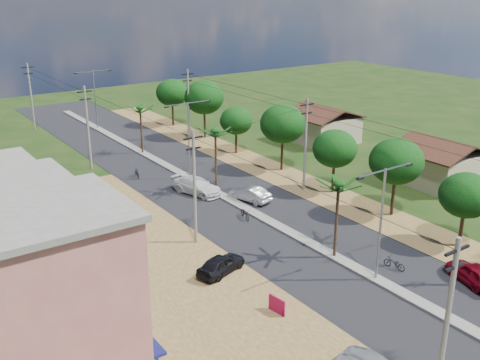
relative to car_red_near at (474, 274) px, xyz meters
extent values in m
plane|color=black|center=(-5.00, 4.01, -0.72)|extent=(160.00, 160.00, 0.00)
cube|color=black|center=(-5.00, 19.01, -0.70)|extent=(12.00, 110.00, 0.04)
cube|color=#605E56|center=(-5.00, 22.01, -0.63)|extent=(1.00, 90.00, 0.18)
cube|color=brown|center=(-20.00, 12.01, -0.70)|extent=(18.00, 46.00, 0.04)
cube|color=brown|center=(3.50, 19.01, -0.71)|extent=(5.00, 90.00, 0.03)
cube|color=#96504C|center=(-27.00, 4.01, 4.28)|extent=(8.00, 6.00, 10.00)
cube|color=#605E56|center=(-27.00, 4.01, 9.43)|extent=(8.40, 6.40, 0.30)
cube|color=#111347|center=(-22.60, 4.01, 2.38)|extent=(0.80, 5.40, 0.15)
cube|color=navy|center=(-22.92, 4.01, 5.78)|extent=(0.12, 4.20, 1.20)
cube|color=tan|center=(-27.00, 11.01, 3.78)|extent=(8.00, 6.00, 9.00)
cube|color=#111347|center=(-22.60, 11.01, 2.38)|extent=(0.80, 5.40, 0.15)
cube|color=black|center=(-22.95, 11.01, 0.58)|extent=(0.10, 3.00, 2.40)
cube|color=navy|center=(-22.92, 11.01, 5.13)|extent=(0.12, 4.20, 1.20)
cube|color=#111347|center=(-22.60, 18.01, 2.38)|extent=(0.80, 5.40, 0.15)
cube|color=black|center=(-22.95, 18.01, 0.58)|extent=(0.10, 3.00, 2.40)
cube|color=navy|center=(-22.92, 18.01, 4.48)|extent=(0.12, 4.20, 1.20)
cube|color=tan|center=(15.00, 14.01, 0.93)|extent=(7.00, 7.00, 3.30)
cube|color=tan|center=(16.00, 32.01, 0.93)|extent=(7.00, 7.00, 3.30)
cylinder|color=black|center=(4.30, 4.01, 1.20)|extent=(0.28, 0.28, 3.85)
ellipsoid|color=black|center=(4.30, 4.01, 3.40)|extent=(4.00, 4.00, 3.40)
cylinder|color=black|center=(4.70, 11.01, 1.55)|extent=(0.28, 0.28, 4.55)
ellipsoid|color=black|center=(4.70, 11.01, 4.15)|extent=(4.60, 4.60, 3.91)
cylinder|color=black|center=(4.40, 18.01, 1.31)|extent=(0.28, 0.28, 4.06)
ellipsoid|color=black|center=(4.40, 18.01, 3.63)|extent=(4.20, 4.20, 3.57)
cylinder|color=black|center=(4.60, 26.01, 1.66)|extent=(0.28, 0.28, 4.76)
ellipsoid|color=black|center=(4.60, 26.01, 4.38)|extent=(4.80, 4.80, 4.08)
cylinder|color=black|center=(4.20, 34.01, 1.10)|extent=(0.28, 0.28, 3.64)
ellipsoid|color=black|center=(4.20, 34.01, 3.18)|extent=(3.80, 3.80, 3.23)
cylinder|color=black|center=(4.80, 42.01, 1.73)|extent=(0.28, 0.28, 4.90)
ellipsoid|color=black|center=(4.80, 42.01, 4.53)|extent=(5.00, 5.00, 4.25)
cylinder|color=black|center=(4.50, 50.01, 1.45)|extent=(0.28, 0.28, 4.34)
ellipsoid|color=black|center=(4.50, 50.01, 3.93)|extent=(4.40, 4.40, 3.74)
cylinder|color=black|center=(-5.00, 8.01, 2.18)|extent=(0.22, 0.22, 5.80)
cylinder|color=black|center=(-5.00, 24.01, 2.38)|extent=(0.22, 0.22, 6.20)
cylinder|color=black|center=(-5.00, 40.01, 2.03)|extent=(0.22, 0.22, 5.50)
cylinder|color=gray|center=(-5.00, 4.01, 3.28)|extent=(0.16, 0.16, 8.00)
cube|color=gray|center=(-3.80, 4.01, 7.18)|extent=(2.40, 0.08, 0.08)
cube|color=gray|center=(-6.20, 4.01, 7.18)|extent=(2.40, 0.08, 0.08)
cube|color=black|center=(-2.70, 4.01, 7.08)|extent=(0.50, 0.18, 0.12)
cube|color=black|center=(-7.30, 4.01, 7.08)|extent=(0.50, 0.18, 0.12)
cylinder|color=gray|center=(-5.00, 29.01, 3.28)|extent=(0.16, 0.16, 8.00)
cube|color=gray|center=(-3.80, 29.01, 7.18)|extent=(2.40, 0.08, 0.08)
cube|color=gray|center=(-6.20, 29.01, 7.18)|extent=(2.40, 0.08, 0.08)
cube|color=black|center=(-2.70, 29.01, 7.08)|extent=(0.50, 0.18, 0.12)
cube|color=black|center=(-7.30, 29.01, 7.08)|extent=(0.50, 0.18, 0.12)
cylinder|color=gray|center=(-5.00, 54.01, 3.28)|extent=(0.16, 0.16, 8.00)
cube|color=gray|center=(-3.80, 54.01, 7.18)|extent=(2.40, 0.08, 0.08)
cube|color=gray|center=(-6.20, 54.01, 7.18)|extent=(2.40, 0.08, 0.08)
cube|color=black|center=(-2.70, 54.01, 7.08)|extent=(0.50, 0.18, 0.12)
cube|color=black|center=(-7.30, 54.01, 7.08)|extent=(0.50, 0.18, 0.12)
cylinder|color=#605E56|center=(-12.00, -5.99, 3.78)|extent=(0.24, 0.24, 9.00)
cube|color=black|center=(-12.00, -5.99, 7.68)|extent=(1.60, 0.12, 0.12)
cube|color=black|center=(-12.00, -5.99, 6.88)|extent=(1.20, 0.12, 0.12)
cylinder|color=#605E56|center=(-12.00, 16.01, 3.78)|extent=(0.24, 0.24, 9.00)
cube|color=black|center=(-12.00, 16.01, 7.68)|extent=(1.60, 0.12, 0.12)
cube|color=black|center=(-12.00, 16.01, 6.88)|extent=(1.20, 0.12, 0.12)
cylinder|color=#605E56|center=(-12.00, 38.01, 3.78)|extent=(0.24, 0.24, 9.00)
cube|color=black|center=(-12.00, 38.01, 7.68)|extent=(1.60, 0.12, 0.12)
cube|color=black|center=(-12.00, 38.01, 6.88)|extent=(1.20, 0.12, 0.12)
cylinder|color=#605E56|center=(-12.00, 59.01, 3.78)|extent=(0.24, 0.24, 9.00)
cube|color=black|center=(-12.00, 59.01, 7.68)|extent=(1.60, 0.12, 0.12)
cube|color=black|center=(-12.00, 59.01, 6.88)|extent=(1.20, 0.12, 0.12)
cylinder|color=#605E56|center=(2.50, 20.01, 3.78)|extent=(0.24, 0.24, 9.00)
cube|color=black|center=(2.50, 20.01, 7.68)|extent=(1.60, 0.12, 0.12)
cube|color=black|center=(2.50, 20.01, 6.88)|extent=(1.20, 0.12, 0.12)
cylinder|color=#605E56|center=(2.50, 42.01, 3.78)|extent=(0.24, 0.24, 9.00)
cube|color=black|center=(2.50, 42.01, 7.68)|extent=(1.60, 0.12, 0.12)
cube|color=black|center=(2.50, 42.01, 6.88)|extent=(1.20, 0.12, 0.12)
imported|color=maroon|center=(0.00, 0.00, 0.00)|extent=(2.74, 4.52, 1.44)
imported|color=gray|center=(-3.50, 20.62, -0.04)|extent=(2.40, 4.33, 1.35)
imported|color=silver|center=(-6.50, 25.02, 0.04)|extent=(3.54, 5.60, 1.51)
imported|color=black|center=(-13.06, 10.84, -0.05)|extent=(4.19, 2.65, 1.33)
imported|color=black|center=(-2.79, 4.33, -0.29)|extent=(0.86, 1.73, 0.87)
imported|color=black|center=(-6.20, 17.59, -0.25)|extent=(1.07, 1.89, 0.94)
imported|color=black|center=(-9.14, 32.71, -0.23)|extent=(0.77, 1.69, 0.98)
cube|color=maroon|center=(-13.00, 4.72, -0.17)|extent=(0.25, 1.32, 1.10)
cylinder|color=black|center=(-13.00, 4.11, -0.44)|extent=(0.04, 0.04, 0.55)
cylinder|color=black|center=(-13.00, 5.32, -0.44)|extent=(0.04, 0.04, 0.55)
camera|label=1|loc=(-31.78, -18.22, 18.44)|focal=42.00mm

